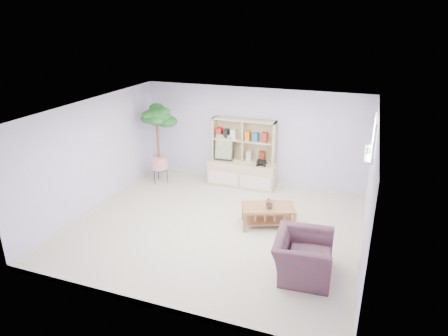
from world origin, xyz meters
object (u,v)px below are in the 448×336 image
(coffee_table, at_px, (268,216))
(floor_tree, at_px, (158,145))
(storage_unit, at_px, (242,154))
(armchair, at_px, (303,254))

(coffee_table, height_order, floor_tree, floor_tree)
(storage_unit, xyz_separation_m, armchair, (2.03, -3.16, -0.45))
(armchair, bearing_deg, floor_tree, 52.94)
(coffee_table, height_order, armchair, armchair)
(storage_unit, distance_m, armchair, 3.78)
(floor_tree, bearing_deg, armchair, -33.15)
(coffee_table, xyz_separation_m, armchair, (0.92, -1.39, 0.17))
(coffee_table, bearing_deg, storage_unit, 101.45)
(floor_tree, height_order, armchair, floor_tree)
(coffee_table, distance_m, armchair, 1.67)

